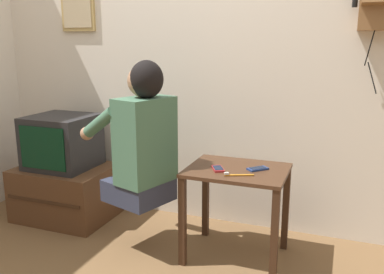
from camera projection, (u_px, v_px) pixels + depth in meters
wall_back at (199, 50)px, 2.91m from camera, size 6.80×0.05×2.55m
side_table at (237, 187)px, 2.48m from camera, size 0.60×0.48×0.58m
person at (142, 138)px, 2.50m from camera, size 0.61×0.51×0.89m
tv_stand at (67, 192)px, 3.13m from camera, size 0.70×0.54×0.40m
television at (62, 142)px, 3.06m from camera, size 0.46×0.44×0.39m
framed_picture at (78, 6)px, 3.15m from camera, size 0.29×0.03×0.38m
cell_phone_held at (218, 169)px, 2.44m from camera, size 0.11×0.14×0.01m
cell_phone_spare at (258, 169)px, 2.43m from camera, size 0.13×0.13×0.01m
toothbrush at (237, 175)px, 2.32m from camera, size 0.16×0.08×0.02m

